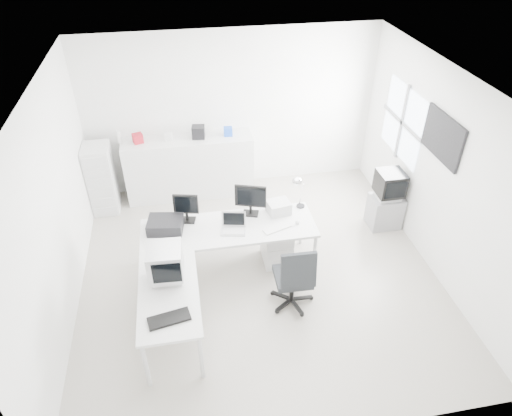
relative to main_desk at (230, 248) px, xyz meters
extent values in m
cube|color=beige|center=(0.39, -0.16, -0.38)|extent=(5.00, 5.00, 0.01)
cube|color=white|center=(0.39, -0.16, 2.42)|extent=(5.00, 5.00, 0.01)
cube|color=white|center=(0.39, 2.34, 1.02)|extent=(5.00, 0.02, 2.80)
cube|color=white|center=(-2.11, -0.16, 1.02)|extent=(0.02, 5.00, 2.80)
cube|color=white|center=(2.89, -0.16, 1.02)|extent=(0.02, 5.00, 2.80)
cube|color=silver|center=(0.70, 0.05, -0.08)|extent=(0.40, 0.50, 0.60)
cube|color=black|center=(-0.85, 0.10, 0.46)|extent=(0.52, 0.43, 0.17)
cube|color=silver|center=(0.65, -0.15, 0.38)|extent=(0.42, 0.26, 0.02)
sphere|color=silver|center=(0.95, -0.10, 0.41)|extent=(0.06, 0.06, 0.06)
cube|color=#BCBCBC|center=(0.75, 0.22, 0.46)|extent=(0.35, 0.31, 0.18)
cube|color=black|center=(-0.85, -1.50, 0.39)|extent=(0.49, 0.27, 0.03)
cube|color=gray|center=(2.61, 0.58, -0.10)|extent=(0.50, 0.41, 0.54)
cube|color=silver|center=(-0.42, 2.08, 0.17)|extent=(2.20, 0.55, 1.10)
cube|color=maroon|center=(-1.22, 2.08, 0.80)|extent=(0.19, 0.18, 0.16)
cube|color=silver|center=(-0.72, 2.08, 0.79)|extent=(0.14, 0.12, 0.12)
cube|color=black|center=(-0.22, 2.08, 0.83)|extent=(0.23, 0.22, 0.21)
cube|color=blue|center=(0.28, 2.08, 0.80)|extent=(0.15, 0.14, 0.14)
cylinder|color=silver|center=(-1.52, 2.12, 0.83)|extent=(0.07, 0.07, 0.22)
cube|color=silver|center=(-1.89, 1.85, 0.23)|extent=(0.42, 0.50, 1.21)
camera|label=1|loc=(-0.51, -4.93, 4.26)|focal=32.00mm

